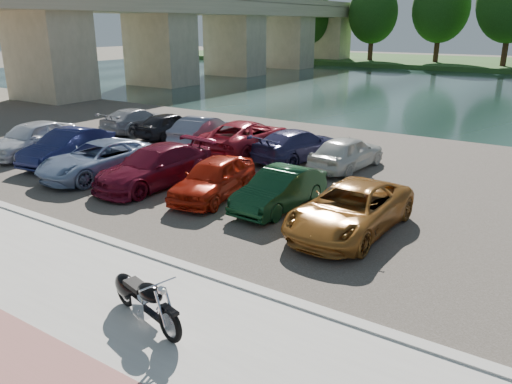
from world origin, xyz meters
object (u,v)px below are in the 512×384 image
motorcycle (141,297)px  car_0 (31,138)px  car_2 (99,159)px  car_1 (68,147)px

motorcycle → car_0: car_0 is taller
car_2 → car_1: bearing=173.1°
car_2 → motorcycle: bearing=-31.3°
motorcycle → car_0: (-13.66, 6.70, 0.23)m
motorcycle → car_0: bearing=168.2°
motorcycle → car_2: bearing=158.5°
car_0 → car_1: car_0 is taller
motorcycle → car_1: size_ratio=0.53×
car_0 → car_2: (5.13, -0.54, -0.09)m
car_1 → car_2: bearing=-19.8°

